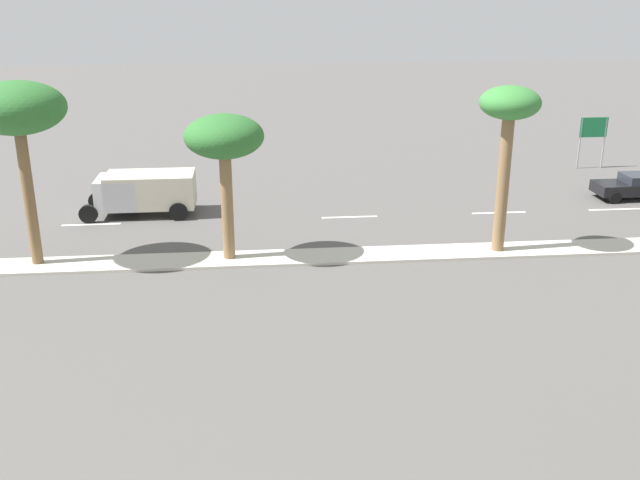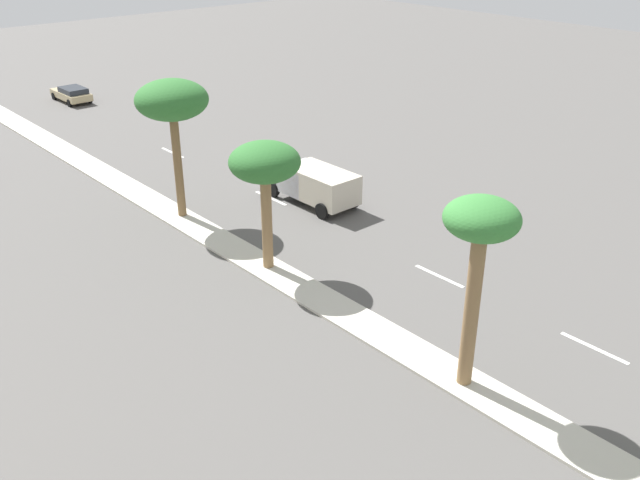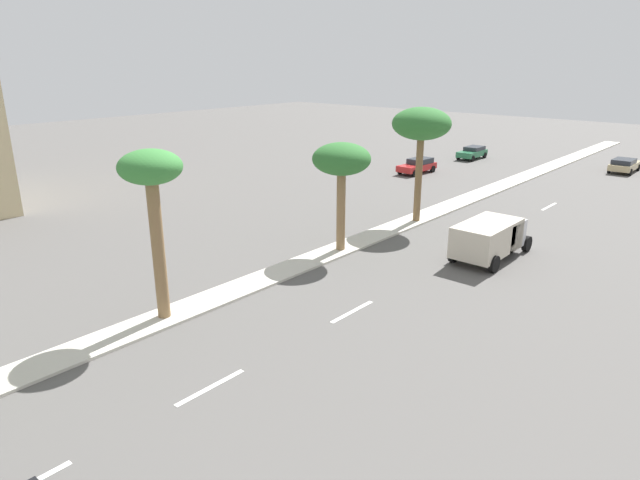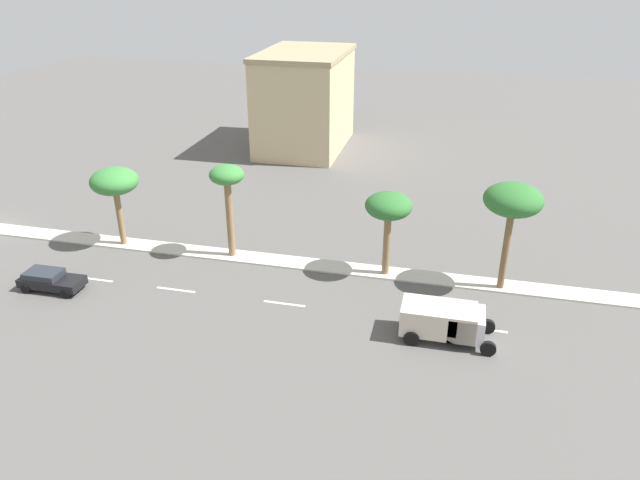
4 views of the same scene
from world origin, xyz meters
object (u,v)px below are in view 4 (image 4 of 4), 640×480
(commercial_building, at_px, (305,100))
(sedan_black_trailing, at_px, (50,280))
(palm_tree_near, at_px, (114,182))
(palm_tree_center, at_px, (389,208))
(palm_tree_front, at_px, (513,202))
(box_truck, at_px, (447,321))
(palm_tree_far, at_px, (227,182))

(commercial_building, height_order, sedan_black_trailing, commercial_building)
(palm_tree_near, height_order, sedan_black_trailing, palm_tree_near)
(palm_tree_center, bearing_deg, sedan_black_trailing, -71.53)
(palm_tree_front, relative_size, box_truck, 1.34)
(palm_tree_near, bearing_deg, box_truck, 74.63)
(palm_tree_near, xyz_separation_m, palm_tree_far, (-0.15, 8.93, 0.77))
(sedan_black_trailing, xyz_separation_m, box_truck, (-0.41, 26.28, 0.50))
(commercial_building, relative_size, palm_tree_front, 1.87)
(palm_tree_front, bearing_deg, palm_tree_far, -90.87)
(palm_tree_center, bearing_deg, commercial_building, -154.86)
(commercial_building, height_order, box_truck, commercial_building)
(palm_tree_near, height_order, palm_tree_front, palm_tree_front)
(palm_tree_center, distance_m, box_truck, 9.08)
(palm_tree_far, bearing_deg, palm_tree_near, -89.07)
(palm_tree_center, distance_m, palm_tree_front, 7.98)
(palm_tree_far, height_order, palm_tree_front, palm_tree_front)
(commercial_building, distance_m, box_truck, 39.43)
(palm_tree_center, height_order, palm_tree_front, palm_tree_front)
(commercial_building, relative_size, palm_tree_near, 2.26)
(sedan_black_trailing, bearing_deg, palm_tree_front, 103.53)
(commercial_building, bearing_deg, palm_tree_front, 36.72)
(commercial_building, distance_m, palm_tree_front, 35.27)
(commercial_building, xyz_separation_m, box_truck, (34.98, 17.70, -4.22))
(palm_tree_front, height_order, box_truck, palm_tree_front)
(commercial_building, relative_size, sedan_black_trailing, 3.23)
(commercial_building, distance_m, palm_tree_center, 31.06)
(palm_tree_front, height_order, sedan_black_trailing, palm_tree_front)
(palm_tree_front, bearing_deg, box_truck, -26.65)
(box_truck, bearing_deg, palm_tree_far, -113.59)
(commercial_building, height_order, palm_tree_center, commercial_building)
(palm_tree_near, bearing_deg, palm_tree_far, 90.93)
(palm_tree_near, height_order, palm_tree_center, palm_tree_near)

